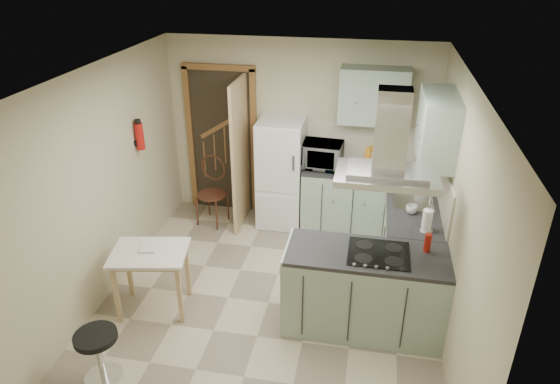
% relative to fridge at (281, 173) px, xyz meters
% --- Properties ---
extents(floor, '(4.20, 4.20, 0.00)m').
position_rel_fridge_xyz_m(floor, '(0.20, -1.80, -0.75)').
color(floor, '#C2B497').
rests_on(floor, ground).
extents(ceiling, '(4.20, 4.20, 0.00)m').
position_rel_fridge_xyz_m(ceiling, '(0.20, -1.80, 1.75)').
color(ceiling, silver).
rests_on(ceiling, back_wall).
extents(back_wall, '(3.60, 0.00, 3.60)m').
position_rel_fridge_xyz_m(back_wall, '(0.20, 0.30, 0.50)').
color(back_wall, '#BDB592').
rests_on(back_wall, floor).
extents(left_wall, '(0.00, 4.20, 4.20)m').
position_rel_fridge_xyz_m(left_wall, '(-1.60, -1.80, 0.50)').
color(left_wall, '#BDB592').
rests_on(left_wall, floor).
extents(right_wall, '(0.00, 4.20, 4.20)m').
position_rel_fridge_xyz_m(right_wall, '(2.00, -1.80, 0.50)').
color(right_wall, '#BDB592').
rests_on(right_wall, floor).
extents(doorway, '(1.10, 0.12, 2.10)m').
position_rel_fridge_xyz_m(doorway, '(-0.90, 0.27, 0.30)').
color(doorway, brown).
rests_on(doorway, floor).
extents(fridge, '(0.60, 0.60, 1.50)m').
position_rel_fridge_xyz_m(fridge, '(0.00, 0.00, 0.00)').
color(fridge, white).
rests_on(fridge, floor).
extents(counter_back, '(1.08, 0.60, 0.90)m').
position_rel_fridge_xyz_m(counter_back, '(0.86, 0.00, -0.30)').
color(counter_back, '#9EB2A0').
rests_on(counter_back, floor).
extents(counter_right, '(0.60, 1.95, 0.90)m').
position_rel_fridge_xyz_m(counter_right, '(1.70, -0.68, -0.30)').
color(counter_right, '#9EB2A0').
rests_on(counter_right, floor).
extents(splashback, '(1.68, 0.02, 0.50)m').
position_rel_fridge_xyz_m(splashback, '(1.16, 0.29, 0.40)').
color(splashback, beige).
rests_on(splashback, counter_back).
extents(wall_cabinet_back, '(0.85, 0.35, 0.70)m').
position_rel_fridge_xyz_m(wall_cabinet_back, '(1.15, 0.12, 1.10)').
color(wall_cabinet_back, '#9EB2A0').
rests_on(wall_cabinet_back, back_wall).
extents(wall_cabinet_right, '(0.35, 0.90, 0.70)m').
position_rel_fridge_xyz_m(wall_cabinet_right, '(1.82, -0.95, 1.10)').
color(wall_cabinet_right, '#9EB2A0').
rests_on(wall_cabinet_right, right_wall).
extents(peninsula, '(1.55, 0.65, 0.90)m').
position_rel_fridge_xyz_m(peninsula, '(1.22, -1.98, -0.30)').
color(peninsula, '#9EB2A0').
rests_on(peninsula, floor).
extents(hob, '(0.58, 0.50, 0.01)m').
position_rel_fridge_xyz_m(hob, '(1.32, -1.98, 0.16)').
color(hob, black).
rests_on(hob, peninsula).
extents(extractor_hood, '(0.90, 0.55, 0.10)m').
position_rel_fridge_xyz_m(extractor_hood, '(1.32, -1.98, 0.97)').
color(extractor_hood, silver).
rests_on(extractor_hood, ceiling).
extents(sink, '(0.45, 0.40, 0.01)m').
position_rel_fridge_xyz_m(sink, '(1.70, -0.85, 0.16)').
color(sink, silver).
rests_on(sink, counter_right).
extents(fire_extinguisher, '(0.10, 0.10, 0.32)m').
position_rel_fridge_xyz_m(fire_extinguisher, '(-1.54, -0.90, 0.75)').
color(fire_extinguisher, '#B2140F').
rests_on(fire_extinguisher, left_wall).
extents(drop_leaf_table, '(0.86, 0.71, 0.72)m').
position_rel_fridge_xyz_m(drop_leaf_table, '(-0.98, -2.10, -0.39)').
color(drop_leaf_table, tan).
rests_on(drop_leaf_table, floor).
extents(bentwood_chair, '(0.47, 0.47, 0.88)m').
position_rel_fridge_xyz_m(bentwood_chair, '(-0.94, -0.21, -0.31)').
color(bentwood_chair, '#4D2619').
rests_on(bentwood_chair, floor).
extents(stool, '(0.46, 0.46, 0.51)m').
position_rel_fridge_xyz_m(stool, '(-1.06, -3.11, -0.50)').
color(stool, black).
rests_on(stool, floor).
extents(microwave, '(0.64, 0.46, 0.34)m').
position_rel_fridge_xyz_m(microwave, '(0.51, -0.01, 0.32)').
color(microwave, black).
rests_on(microwave, counter_back).
extents(kettle, '(0.17, 0.17, 0.23)m').
position_rel_fridge_xyz_m(kettle, '(1.26, 0.09, 0.27)').
color(kettle, silver).
rests_on(kettle, counter_back).
extents(cereal_box, '(0.13, 0.19, 0.26)m').
position_rel_fridge_xyz_m(cereal_box, '(1.17, 0.12, 0.28)').
color(cereal_box, orange).
rests_on(cereal_box, counter_back).
extents(soap_bottle, '(0.12, 0.12, 0.21)m').
position_rel_fridge_xyz_m(soap_bottle, '(1.80, -0.50, 0.26)').
color(soap_bottle, '#A5A4B0').
rests_on(soap_bottle, counter_right).
extents(paper_towel, '(0.11, 0.11, 0.25)m').
position_rel_fridge_xyz_m(paper_towel, '(1.79, -1.46, 0.28)').
color(paper_towel, white).
rests_on(paper_towel, counter_right).
extents(cup, '(0.16, 0.16, 0.10)m').
position_rel_fridge_xyz_m(cup, '(1.66, -1.10, 0.20)').
color(cup, white).
rests_on(cup, counter_right).
extents(red_bottle, '(0.07, 0.07, 0.19)m').
position_rel_fridge_xyz_m(red_bottle, '(1.78, -1.84, 0.24)').
color(red_bottle, '#A31A0E').
rests_on(red_bottle, peninsula).
extents(book, '(0.22, 0.27, 0.11)m').
position_rel_fridge_xyz_m(book, '(-1.10, -2.04, 0.02)').
color(book, '#994133').
rests_on(book, drop_leaf_table).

